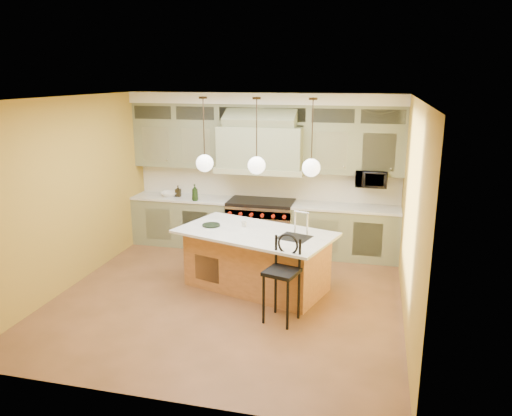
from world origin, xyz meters
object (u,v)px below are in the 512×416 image
(range, at_px, (261,225))
(microwave, at_px, (371,178))
(counter_stool, at_px, (283,273))
(kitchen_island, at_px, (257,259))

(range, relative_size, microwave, 2.21)
(counter_stool, bearing_deg, range, 124.29)
(counter_stool, distance_m, microwave, 3.05)
(kitchen_island, bearing_deg, counter_stool, -41.50)
(kitchen_island, xyz_separation_m, counter_stool, (0.58, -0.95, 0.20))
(kitchen_island, relative_size, counter_stool, 2.18)
(range, distance_m, counter_stool, 2.81)
(counter_stool, bearing_deg, microwave, 84.69)
(counter_stool, height_order, microwave, microwave)
(range, height_order, counter_stool, counter_stool)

